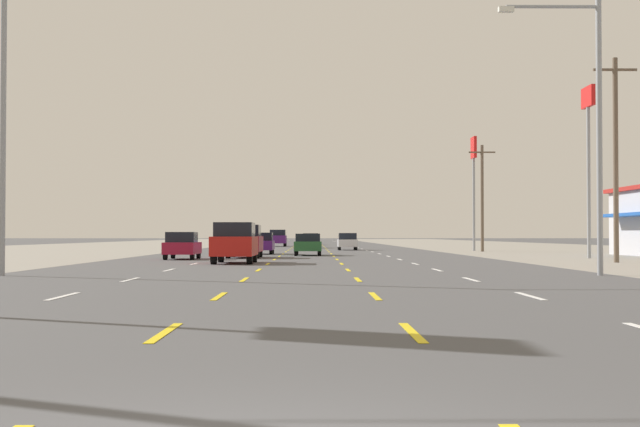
{
  "coord_description": "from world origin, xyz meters",
  "views": [
    {
      "loc": [
        0.32,
        -5.76,
        1.39
      ],
      "look_at": [
        0.93,
        59.18,
        2.92
      ],
      "focal_mm": 50.61,
      "sensor_mm": 36.0,
      "label": 1
    }
  ],
  "objects_px": {
    "hatchback_inner_right_farther": "(347,241)",
    "pole_sign_right_row_2": "(474,167)",
    "hatchback_far_left_near": "(182,245)",
    "hatchback_center_turn_farthest": "(311,240)",
    "sedan_center_turn_midfar": "(308,244)",
    "hatchback_inner_left_far": "(261,243)",
    "suv_inner_left_mid": "(245,241)",
    "streetlight_left_row_0": "(19,99)",
    "sedan_center_turn_distant_b": "(308,239)",
    "streetlight_right_row_0": "(589,117)",
    "suv_inner_left_nearest": "(235,242)",
    "pole_sign_right_row_1": "(588,133)",
    "suv_inner_left_distant_a": "(278,238)"
  },
  "relations": [
    {
      "from": "streetlight_left_row_0",
      "to": "hatchback_center_turn_farthest",
      "type": "bearing_deg",
      "value": 81.26
    },
    {
      "from": "hatchback_center_turn_farthest",
      "to": "sedan_center_turn_distant_b",
      "type": "bearing_deg",
      "value": 90.74
    },
    {
      "from": "suv_inner_left_mid",
      "to": "streetlight_right_row_0",
      "type": "distance_m",
      "value": 27.67
    },
    {
      "from": "suv_inner_left_nearest",
      "to": "sedan_center_turn_distant_b",
      "type": "height_order",
      "value": "suv_inner_left_nearest"
    },
    {
      "from": "suv_inner_left_mid",
      "to": "hatchback_center_turn_farthest",
      "type": "distance_m",
      "value": 40.47
    },
    {
      "from": "hatchback_inner_right_farther",
      "to": "pole_sign_right_row_2",
      "type": "xyz_separation_m",
      "value": [
        10.78,
        -4.14,
        6.49
      ]
    },
    {
      "from": "hatchback_inner_left_far",
      "to": "hatchback_center_turn_farthest",
      "type": "bearing_deg",
      "value": 83.31
    },
    {
      "from": "hatchback_center_turn_farthest",
      "to": "pole_sign_right_row_1",
      "type": "height_order",
      "value": "pole_sign_right_row_1"
    },
    {
      "from": "suv_inner_left_mid",
      "to": "streetlight_left_row_0",
      "type": "xyz_separation_m",
      "value": [
        -5.89,
        -23.74,
        4.98
      ]
    },
    {
      "from": "hatchback_far_left_near",
      "to": "streetlight_left_row_0",
      "type": "distance_m",
      "value": 21.26
    },
    {
      "from": "hatchback_far_left_near",
      "to": "sedan_center_turn_distant_b",
      "type": "height_order",
      "value": "hatchback_far_left_near"
    },
    {
      "from": "pole_sign_right_row_1",
      "to": "suv_inner_left_nearest",
      "type": "bearing_deg",
      "value": -155.98
    },
    {
      "from": "suv_inner_left_mid",
      "to": "hatchback_inner_right_farther",
      "type": "relative_size",
      "value": 1.26
    },
    {
      "from": "sedan_center_turn_midfar",
      "to": "suv_inner_left_distant_a",
      "type": "height_order",
      "value": "suv_inner_left_distant_a"
    },
    {
      "from": "hatchback_far_left_near",
      "to": "pole_sign_right_row_2",
      "type": "distance_m",
      "value": 34.75
    },
    {
      "from": "hatchback_inner_left_far",
      "to": "pole_sign_right_row_1",
      "type": "xyz_separation_m",
      "value": [
        19.92,
        -11.85,
        6.61
      ]
    },
    {
      "from": "suv_inner_left_distant_a",
      "to": "streetlight_right_row_0",
      "type": "bearing_deg",
      "value": -80.0
    },
    {
      "from": "hatchback_inner_right_farther",
      "to": "hatchback_center_turn_farthest",
      "type": "xyz_separation_m",
      "value": [
        -3.34,
        12.81,
        0.0
      ]
    },
    {
      "from": "hatchback_center_turn_farthest",
      "to": "suv_inner_left_distant_a",
      "type": "bearing_deg",
      "value": 107.38
    },
    {
      "from": "suv_inner_left_nearest",
      "to": "hatchback_inner_left_far",
      "type": "bearing_deg",
      "value": 89.62
    },
    {
      "from": "suv_inner_left_mid",
      "to": "hatchback_inner_right_farther",
      "type": "distance_m",
      "value": 28.42
    },
    {
      "from": "hatchback_inner_right_farther",
      "to": "suv_inner_left_mid",
      "type": "bearing_deg",
      "value": -104.86
    },
    {
      "from": "suv_inner_left_mid",
      "to": "sedan_center_turn_midfar",
      "type": "relative_size",
      "value": 1.09
    },
    {
      "from": "sedan_center_turn_distant_b",
      "to": "suv_inner_left_nearest",
      "type": "bearing_deg",
      "value": -92.37
    },
    {
      "from": "sedan_center_turn_midfar",
      "to": "hatchback_inner_left_far",
      "type": "relative_size",
      "value": 1.15
    },
    {
      "from": "pole_sign_right_row_1",
      "to": "sedan_center_turn_distant_b",
      "type": "bearing_deg",
      "value": 103.42
    },
    {
      "from": "hatchback_inner_right_farther",
      "to": "suv_inner_left_distant_a",
      "type": "bearing_deg",
      "value": 106.0
    },
    {
      "from": "hatchback_center_turn_farthest",
      "to": "hatchback_inner_right_farther",
      "type": "bearing_deg",
      "value": -75.37
    },
    {
      "from": "suv_inner_left_nearest",
      "to": "hatchback_inner_left_far",
      "type": "xyz_separation_m",
      "value": [
        0.14,
        20.79,
        -0.24
      ]
    },
    {
      "from": "hatchback_far_left_near",
      "to": "hatchback_inner_right_farther",
      "type": "bearing_deg",
      "value": 71.04
    },
    {
      "from": "hatchback_inner_right_farther",
      "to": "sedan_center_turn_distant_b",
      "type": "height_order",
      "value": "hatchback_inner_right_farther"
    },
    {
      "from": "suv_inner_left_nearest",
      "to": "suv_inner_left_mid",
      "type": "relative_size",
      "value": 1.0
    },
    {
      "from": "hatchback_far_left_near",
      "to": "suv_inner_left_nearest",
      "type": "bearing_deg",
      "value": -63.41
    },
    {
      "from": "hatchback_far_left_near",
      "to": "hatchback_center_turn_farthest",
      "type": "height_order",
      "value": "same"
    },
    {
      "from": "sedan_center_turn_distant_b",
      "to": "pole_sign_right_row_1",
      "type": "xyz_separation_m",
      "value": [
        16.78,
        -70.35,
        6.64
      ]
    },
    {
      "from": "hatchback_inner_right_farther",
      "to": "pole_sign_right_row_1",
      "type": "height_order",
      "value": "pole_sign_right_row_1"
    },
    {
      "from": "hatchback_inner_left_far",
      "to": "streetlight_left_row_0",
      "type": "height_order",
      "value": "streetlight_left_row_0"
    },
    {
      "from": "pole_sign_right_row_1",
      "to": "suv_inner_left_mid",
      "type": "bearing_deg",
      "value": 175.77
    },
    {
      "from": "sedan_center_turn_midfar",
      "to": "suv_inner_left_distant_a",
      "type": "bearing_deg",
      "value": 94.6
    },
    {
      "from": "suv_inner_left_mid",
      "to": "hatchback_inner_left_far",
      "type": "height_order",
      "value": "suv_inner_left_mid"
    },
    {
      "from": "suv_inner_left_mid",
      "to": "hatchback_inner_right_farther",
      "type": "bearing_deg",
      "value": 75.14
    },
    {
      "from": "sedan_center_turn_midfar",
      "to": "pole_sign_right_row_1",
      "type": "xyz_separation_m",
      "value": [
        16.57,
        -7.72,
        6.64
      ]
    },
    {
      "from": "hatchback_inner_right_farther",
      "to": "pole_sign_right_row_1",
      "type": "bearing_deg",
      "value": -65.73
    },
    {
      "from": "hatchback_inner_left_far",
      "to": "pole_sign_right_row_1",
      "type": "distance_m",
      "value": 24.1
    },
    {
      "from": "hatchback_far_left_near",
      "to": "hatchback_center_turn_farthest",
      "type": "bearing_deg",
      "value": 80.58
    },
    {
      "from": "suv_inner_left_nearest",
      "to": "suv_inner_left_distant_a",
      "type": "xyz_separation_m",
      "value": [
        -0.26,
        63.22,
        0.0
      ]
    },
    {
      "from": "streetlight_left_row_0",
      "to": "suv_inner_left_mid",
      "type": "bearing_deg",
      "value": 76.06
    },
    {
      "from": "hatchback_inner_left_far",
      "to": "streetlight_right_row_0",
      "type": "distance_m",
      "value": 36.8
    },
    {
      "from": "hatchback_far_left_near",
      "to": "streetlight_right_row_0",
      "type": "bearing_deg",
      "value": -50.57
    },
    {
      "from": "sedan_center_turn_distant_b",
      "to": "streetlight_right_row_0",
      "type": "xyz_separation_m",
      "value": [
        9.95,
        -92.59,
        4.66
      ]
    }
  ]
}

